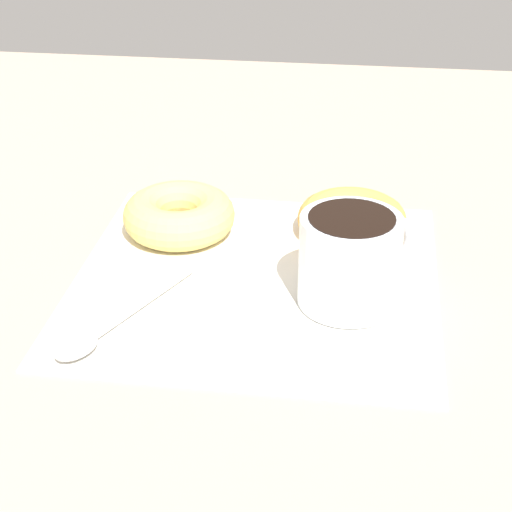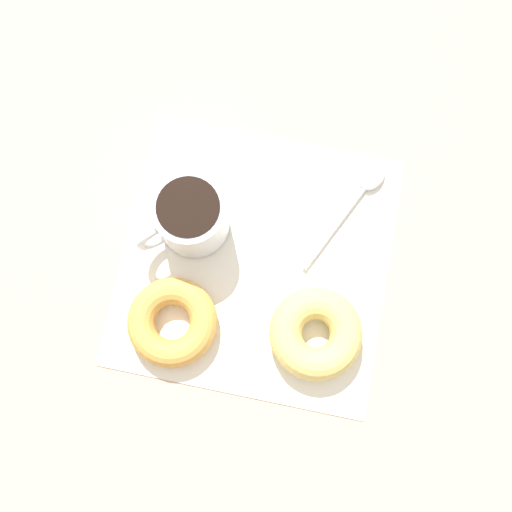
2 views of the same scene
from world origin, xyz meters
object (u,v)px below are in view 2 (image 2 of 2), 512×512
spoon (361,193)px  donut_far (172,322)px  coffee_cup (190,217)px  donut_near_cup (316,333)px

spoon → donut_far: bearing=-133.7°
coffee_cup → donut_far: 11.22cm
coffee_cup → spoon: size_ratio=0.64×
donut_near_cup → donut_far: (-15.02, -1.69, -0.27)cm
coffee_cup → donut_near_cup: size_ratio=0.92×
coffee_cup → donut_far: coffee_cup is taller
donut_far → spoon: (17.42, 18.20, -1.06)cm
donut_far → spoon: 25.22cm
coffee_cup → spoon: (17.64, 7.22, -3.35)cm
donut_near_cup → spoon: 16.74cm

